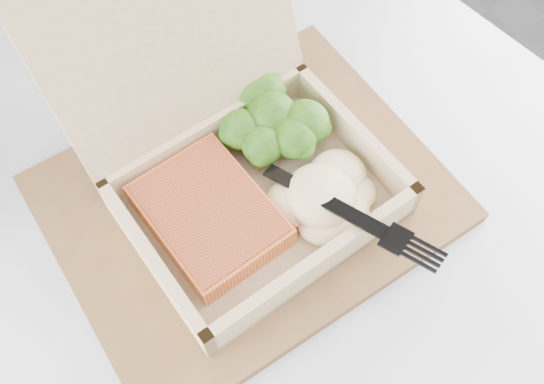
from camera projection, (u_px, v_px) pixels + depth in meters
cafe_table at (248, 307)px, 0.72m from camera, size 0.83×0.83×0.72m
serving_tray at (247, 199)px, 0.57m from camera, size 0.36×0.30×0.01m
takeout_container at (232, 150)px, 0.53m from camera, size 0.23×0.24×0.20m
salmon_fillet at (209, 215)px, 0.53m from camera, size 0.10×0.13×0.03m
broccoli_pile at (272, 121)px, 0.57m from camera, size 0.11×0.11×0.04m
mashed_potatoes at (320, 196)px, 0.53m from camera, size 0.11×0.09×0.04m
plastic_fork at (302, 186)px, 0.52m from camera, size 0.07×0.17×0.02m
receipt at (167, 54)px, 0.66m from camera, size 0.09×0.15×0.00m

